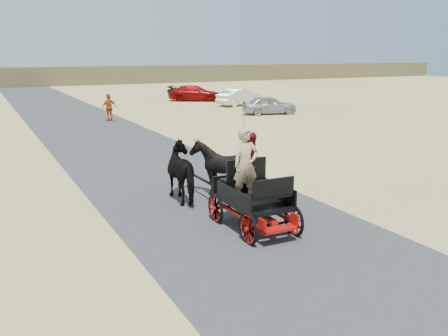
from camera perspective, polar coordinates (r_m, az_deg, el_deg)
name	(u,v)px	position (r m, az deg, el deg)	size (l,w,h in m)	color
ground	(296,259)	(10.81, 8.24, -10.22)	(140.00, 140.00, 0.00)	tan
road	(296,258)	(10.81, 8.24, -10.20)	(6.00, 140.00, 0.01)	#38383A
ridge_far	(20,76)	(70.39, -22.29, 9.65)	(140.00, 6.00, 2.40)	brown
carriage	(253,214)	(12.35, 3.35, -5.31)	(1.30, 2.40, 0.72)	black
horse_left	(186,172)	(14.58, -4.41, -0.45)	(0.91, 2.01, 1.70)	black
horse_right	(219,168)	(15.01, -0.52, -0.01)	(1.37, 1.54, 1.70)	black
driver_man	(246,165)	(11.96, 2.48, 0.36)	(0.66, 0.43, 1.80)	tan
passenger_woman	(252,163)	(12.69, 3.24, 0.58)	(0.77, 0.60, 1.58)	#660C0F
pedestrian	(109,107)	(32.38, -12.99, 6.76)	(1.01, 0.42, 1.73)	#BD4515
car_a	(269,105)	(35.34, 5.21, 7.18)	(1.52, 3.78, 1.29)	#B2B2B7
car_b	(240,97)	(41.06, 1.80, 8.09)	(1.43, 4.11, 1.35)	silver
car_c	(195,93)	(45.01, -3.31, 8.53)	(1.92, 4.73, 1.37)	maroon
car_d	(189,91)	(48.72, -3.97, 8.73)	(1.90, 4.12, 1.15)	#0C4C19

